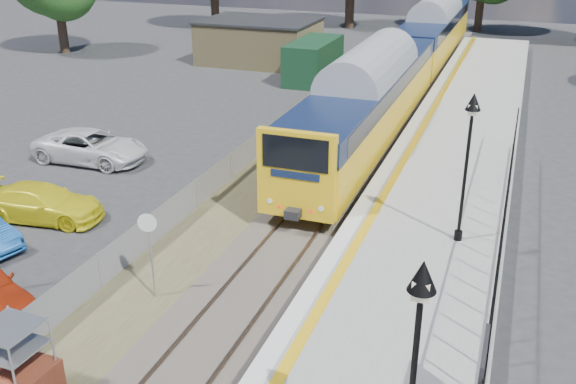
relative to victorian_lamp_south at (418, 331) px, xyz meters
The scene contains 14 objects.
ground 8.05m from the victorian_lamp_south, 143.97° to the left, with size 120.00×120.00×0.00m, color #2D2D30.
track_bed 15.50m from the victorian_lamp_south, 113.60° to the left, with size 5.90×80.00×0.29m.
platform 12.67m from the victorian_lamp_south, 96.18° to the left, with size 5.00×70.00×0.90m, color gray.
platform_edge 12.92m from the victorian_lamp_south, 105.65° to the left, with size 0.90×70.00×0.01m.
victorian_lamp_south is the anchor object (origin of this frame).
victorian_lamp_north 10.00m from the victorian_lamp_south, 91.15° to the left, with size 0.44×0.44×4.60m.
palisade_fence 6.79m from the victorian_lamp_south, 80.47° to the left, with size 0.12×26.00×2.00m.
wire_fence 19.07m from the victorian_lamp_south, 121.23° to the left, with size 0.06×52.00×1.20m.
outbuilding 38.94m from the victorian_lamp_south, 114.99° to the left, with size 10.80×10.10×3.12m.
train 31.07m from the victorian_lamp_south, 100.22° to the left, with size 2.82×40.83×3.51m.
brick_plinth 9.03m from the victorian_lamp_south, behind, with size 1.40×1.40×2.16m.
speed_sign 9.83m from the victorian_lamp_south, 147.29° to the left, with size 0.53×0.17×2.67m.
car_yellow 17.07m from the victorian_lamp_south, 150.08° to the left, with size 1.79×4.40×1.28m, color yellow.
car_white 21.79m from the victorian_lamp_south, 139.75° to the left, with size 2.33×5.04×1.40m, color silver.
Camera 1 is at (6.43, -12.18, 10.00)m, focal length 40.00 mm.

